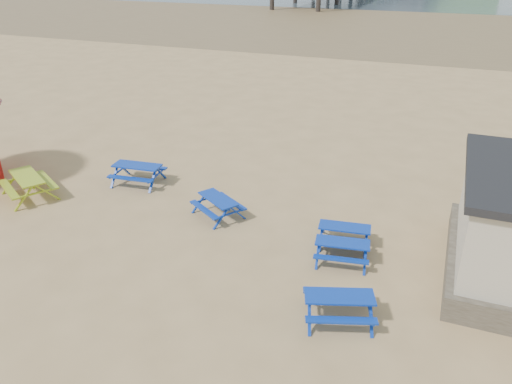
% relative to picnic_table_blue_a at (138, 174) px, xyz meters
% --- Properties ---
extents(ground, '(400.00, 400.00, 0.00)m').
position_rel_picnic_table_blue_a_xyz_m(ground, '(4.67, -2.48, -0.39)').
color(ground, tan).
rests_on(ground, ground).
extents(wet_sand, '(400.00, 400.00, 0.00)m').
position_rel_picnic_table_blue_a_xyz_m(wet_sand, '(4.67, 52.52, -0.39)').
color(wet_sand, olive).
rests_on(wet_sand, ground).
extents(picnic_table_blue_a, '(2.01, 1.69, 0.78)m').
position_rel_picnic_table_blue_a_xyz_m(picnic_table_blue_a, '(0.00, 0.00, 0.00)').
color(picnic_table_blue_a, '#032B94').
rests_on(picnic_table_blue_a, ground).
extents(picnic_table_blue_b, '(2.07, 1.97, 0.68)m').
position_rel_picnic_table_blue_a_xyz_m(picnic_table_blue_b, '(4.06, -1.29, -0.05)').
color(picnic_table_blue_b, '#032B94').
rests_on(picnic_table_blue_b, ground).
extents(picnic_table_blue_c, '(1.72, 1.46, 0.66)m').
position_rel_picnic_table_blue_a_xyz_m(picnic_table_blue_c, '(8.48, -1.57, -0.06)').
color(picnic_table_blue_c, '#032B94').
rests_on(picnic_table_blue_c, ground).
extents(picnic_table_blue_e, '(2.04, 1.84, 0.71)m').
position_rel_picnic_table_blue_a_xyz_m(picnic_table_blue_e, '(9.11, -5.03, -0.03)').
color(picnic_table_blue_e, '#032B94').
rests_on(picnic_table_blue_e, ground).
extents(picnic_table_blue_f, '(1.74, 1.49, 0.65)m').
position_rel_picnic_table_blue_a_xyz_m(picnic_table_blue_f, '(8.61, -2.48, -0.06)').
color(picnic_table_blue_f, '#032B94').
rests_on(picnic_table_blue_f, ground).
extents(picnic_table_yellow, '(2.55, 2.42, 0.84)m').
position_rel_picnic_table_blue_a_xyz_m(picnic_table_yellow, '(-3.06, -2.49, 0.03)').
color(picnic_table_yellow, '#83AD1C').
rests_on(picnic_table_yellow, ground).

